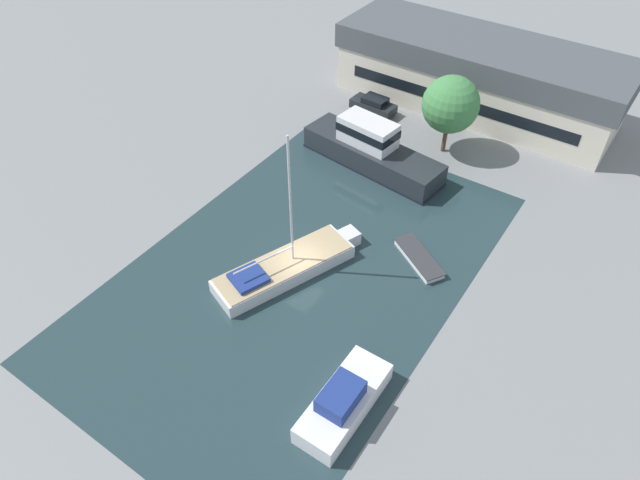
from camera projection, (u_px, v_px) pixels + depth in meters
The scene contains 9 objects.
ground_plane at pixel (300, 271), 39.15m from camera, with size 440.00×440.00×0.00m, color gray.
water_canal at pixel (300, 271), 39.15m from camera, with size 20.42×32.38×0.01m, color #23383D.
warehouse_building at pixel (479, 74), 53.21m from camera, with size 26.59×9.28×6.46m.
quay_tree_near_building at pixel (451, 105), 46.74m from camera, with size 4.75×4.75×6.88m.
parked_car at pixel (374, 105), 53.91m from camera, with size 4.40×2.02×1.65m.
sailboat_moored at pixel (286, 267), 38.58m from camera, with size 6.23×11.06×10.77m.
motor_cruiser at pixel (371, 150), 47.27m from camera, with size 12.89×4.98×4.06m.
small_dinghy at pixel (419, 258), 39.69m from camera, with size 4.68×3.72×0.48m.
cabin_boat at pixel (343, 402), 30.76m from camera, with size 2.47×6.43×2.33m.
Camera 1 is at (16.39, -21.74, 28.24)m, focal length 32.00 mm.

